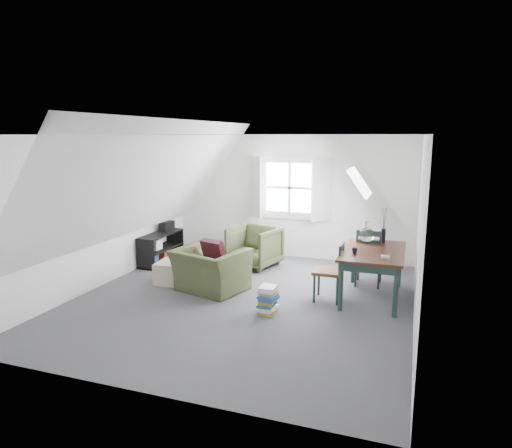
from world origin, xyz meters
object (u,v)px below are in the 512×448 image
at_px(armchair_far, 254,266).
at_px(dining_table, 373,256).
at_px(magazine_stack, 268,300).
at_px(armchair_near, 211,290).
at_px(media_shelf, 160,250).
at_px(dining_chair_far, 369,256).
at_px(ottoman, 174,272).
at_px(dining_chair_near, 331,271).

relative_size(armchair_far, dining_table, 0.56).
height_order(dining_table, magazine_stack, dining_table).
height_order(armchair_near, media_shelf, media_shelf).
height_order(armchair_near, dining_chair_far, dining_chair_far).
relative_size(dining_table, dining_chair_far, 1.57).
xyz_separation_m(armchair_near, dining_chair_far, (2.40, 1.12, 0.51)).
xyz_separation_m(armchair_near, media_shelf, (-1.64, 1.17, 0.27)).
bearing_deg(dining_table, ottoman, -178.10).
bearing_deg(dining_chair_far, armchair_far, -20.27).
bearing_deg(magazine_stack, dining_chair_far, 54.87).
height_order(ottoman, dining_table, dining_table).
height_order(armchair_far, ottoman, armchair_far).
distance_m(armchair_near, magazine_stack, 1.34).
xyz_separation_m(dining_table, magazine_stack, (-1.34, -1.12, -0.47)).
bearing_deg(dining_table, dining_chair_near, -155.36).
xyz_separation_m(armchair_near, dining_chair_near, (1.92, 0.19, 0.47)).
distance_m(ottoman, dining_table, 3.34).
height_order(ottoman, dining_chair_near, dining_chair_near).
relative_size(dining_table, media_shelf, 1.32).
height_order(armchair_near, armchair_far, armchair_far).
bearing_deg(dining_chair_far, armchair_near, 16.15).
bearing_deg(dining_table, armchair_near, -172.49).
height_order(armchair_far, dining_table, dining_table).
height_order(armchair_far, magazine_stack, same).
xyz_separation_m(armchair_far, ottoman, (-0.98, -1.39, 0.18)).
bearing_deg(armchair_far, dining_chair_far, 3.02).
xyz_separation_m(ottoman, dining_chair_near, (2.69, 0.01, 0.29)).
bearing_deg(dining_chair_far, media_shelf, -9.60).
relative_size(armchair_near, armchair_far, 1.24).
bearing_deg(armchair_near, dining_chair_near, -158.48).
relative_size(armchair_near, media_shelf, 0.92).
xyz_separation_m(armchair_near, dining_table, (2.52, 0.51, 0.67)).
bearing_deg(magazine_stack, dining_chair_near, 47.05).
distance_m(armchair_near, dining_chair_near, 1.99).
relative_size(ottoman, media_shelf, 0.47).
bearing_deg(media_shelf, dining_table, -4.67).
xyz_separation_m(dining_chair_near, magazine_stack, (-0.74, -0.80, -0.28)).
height_order(armchair_near, ottoman, ottoman).
distance_m(ottoman, media_shelf, 1.33).
height_order(dining_table, dining_chair_far, dining_chair_far).
bearing_deg(media_shelf, dining_chair_far, 3.64).
height_order(armchair_near, dining_chair_near, dining_chair_near).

